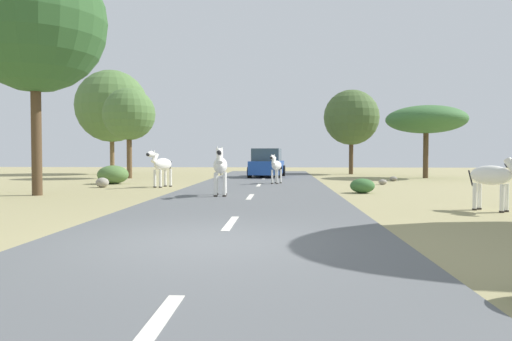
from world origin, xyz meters
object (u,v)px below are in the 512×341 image
Objects in this scene: zebra_2 at (494,176)px; tree_2 at (112,106)px; tree_1 at (129,114)px; tree_5 at (351,117)px; zebra_0 at (276,166)px; tree_3 at (426,120)px; rock_3 at (383,182)px; rock_1 at (102,183)px; rock_0 at (393,179)px; bush_4 at (362,186)px; zebra_3 at (161,165)px; tree_4 at (35,22)px; bush_2 at (113,175)px; zebra_1 at (220,166)px; car_0 at (267,164)px.

tree_2 is at bearing -93.75° from zebra_2.
tree_1 is 0.89× the size of tree_5.
zebra_0 is 0.27× the size of tree_1.
rock_3 is at bearing -121.19° from tree_3.
rock_1 is 12.87m from rock_3.
bush_4 is at bearing -110.34° from rock_0.
zebra_0 is 5.40m from zebra_3.
zebra_2 is at bearing -31.37° from rock_1.
bush_2 is at bearing 86.55° from tree_4.
tree_5 is at bearing 89.06° from rock_3.
zebra_2 reaches higher than rock_0.
tree_1 is 1.13× the size of tree_3.
zebra_2 is 13.69m from rock_0.
tree_3 is 21.85m from tree_4.
rock_0 is (14.21, 3.14, -0.32)m from bush_2.
tree_2 is at bearing -177.68° from tree_5.
tree_5 is (14.15, 6.51, 0.25)m from tree_1.
tree_3 reaches higher than zebra_2.
tree_1 is (-7.10, 12.42, 2.79)m from zebra_1.
tree_2 reaches higher than bush_2.
tree_1 is 0.72× the size of tree_2.
zebra_3 is at bearing -62.46° from tree_2.
tree_1 is at bearing -65.46° from zebra_1.
bush_2 reaches higher than rock_0.
tree_1 is at bearing -176.36° from tree_3.
car_0 reaches higher than zebra_2.
tree_1 is 3.60× the size of bush_2.
zebra_2 reaches higher than bush_4.
car_0 is 9.83m from bush_2.
tree_4 is at bearing -153.59° from rock_3.
tree_5 reaches higher than tree_1.
zebra_0 reaches higher than rock_1.
tree_1 is at bearing 92.62° from tree_4.
bush_4 is at bearing 139.79° from zebra_0.
rock_3 is at bearing -90.94° from tree_5.
zebra_1 is 20.43m from tree_5.
tree_4 is at bearing -87.38° from tree_1.
rock_3 is (17.09, -11.11, -4.78)m from tree_2.
bush_4 is at bearing -12.69° from rock_1.
car_0 is at bearing 41.93° from bush_2.
bush_2 reaches higher than bush_4.
tree_2 is 1.57× the size of tree_3.
rock_1 is at bearing 78.61° from tree_4.
tree_2 reaches higher than zebra_2.
zebra_0 is 0.31× the size of tree_3.
zebra_0 is 7.12m from rock_0.
tree_5 reaches higher than tree_3.
rock_3 is (-0.57, 10.67, -0.77)m from zebra_2.
bush_2 is (-16.91, -6.59, -3.08)m from tree_3.
tree_1 is at bearing 99.78° from bush_2.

